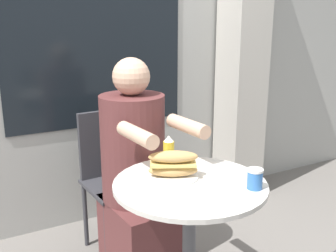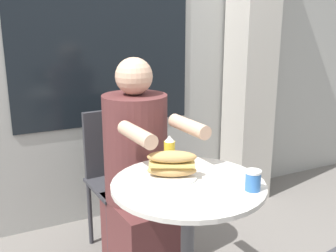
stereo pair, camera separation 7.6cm
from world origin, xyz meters
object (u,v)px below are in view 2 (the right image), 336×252
Objects in this scene: diner_chair at (117,167)px; seated_diner at (139,185)px; cafe_table at (188,226)px; condiment_bottle at (169,149)px; sandwich_on_plate at (172,166)px; drink_cup at (253,180)px.

diner_chair is 0.35m from seated_diner.
diner_chair is 0.71× the size of seated_diner.
diner_chair reaches higher than cafe_table.
seated_diner is 0.38m from condiment_bottle.
diner_chair is 6.66× the size of condiment_bottle.
condiment_bottle is at bearing 99.42° from seated_diner.
condiment_bottle is at bearing 66.43° from sandwich_on_plate.
cafe_table is at bearing 136.78° from drink_cup.
seated_diner is (0.01, -0.35, 0.01)m from diner_chair.
diner_chair reaches higher than sandwich_on_plate.
drink_cup is (0.19, -0.18, 0.25)m from cafe_table.
seated_diner is at bearing 91.86° from cafe_table.
cafe_table is 0.51m from seated_diner.
condiment_bottle reaches higher than drink_cup.
sandwich_on_plate is at bearing 83.41° from seated_diner.
diner_chair is at bearing 91.66° from cafe_table.
seated_diner is 0.51m from sandwich_on_plate.
diner_chair is at bearing 101.85° from drink_cup.
drink_cup is at bearing 98.08° from diner_chair.
cafe_table is 0.36m from drink_cup.
seated_diner is at bearing 87.18° from sandwich_on_plate.
condiment_bottle reaches higher than cafe_table.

